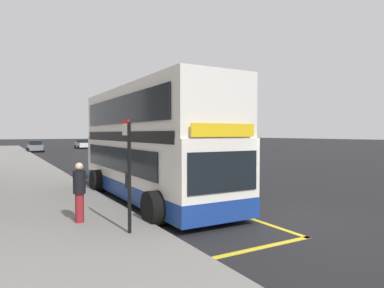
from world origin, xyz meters
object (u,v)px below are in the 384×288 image
at_px(bus_stop_sign, 128,167).
at_px(parked_car_grey_far, 35,146).
at_px(parked_car_white_across, 82,144).
at_px(double_decker_bus, 150,148).
at_px(pedestrian_further_back, 79,190).

xyz_separation_m(bus_stop_sign, parked_car_grey_far, (1.72, 44.18, -1.00)).
distance_m(bus_stop_sign, parked_car_white_across, 52.66).
relative_size(double_decker_bus, bus_stop_sign, 3.56).
height_order(double_decker_bus, parked_car_white_across, double_decker_bus).
bearing_deg(parked_car_grey_far, parked_car_white_across, -139.47).
relative_size(parked_car_grey_far, parked_car_white_across, 1.00).
height_order(double_decker_bus, parked_car_grey_far, double_decker_bus).
height_order(bus_stop_sign, pedestrian_further_back, bus_stop_sign).
bearing_deg(parked_car_white_across, pedestrian_further_back, 79.02).
height_order(parked_car_grey_far, parked_car_white_across, same).
bearing_deg(bus_stop_sign, double_decker_bus, 60.83).
bearing_deg(bus_stop_sign, pedestrian_further_back, 118.76).
height_order(bus_stop_sign, parked_car_white_across, bus_stop_sign).
distance_m(parked_car_white_across, pedestrian_further_back, 51.27).
height_order(parked_car_grey_far, pedestrian_further_back, pedestrian_further_back).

